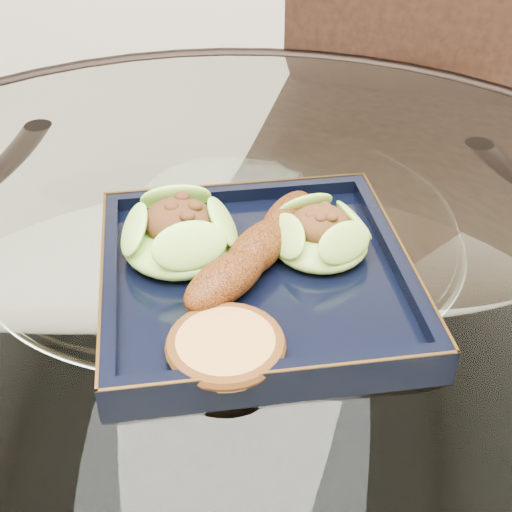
{
  "coord_description": "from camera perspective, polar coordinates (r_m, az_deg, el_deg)",
  "views": [
    {
      "loc": [
        0.08,
        -0.53,
        1.17
      ],
      "look_at": [
        0.03,
        -0.04,
        0.8
      ],
      "focal_mm": 50.0,
      "sensor_mm": 36.0,
      "label": 1
    }
  ],
  "objects": [
    {
      "name": "dining_table",
      "position": [
        0.79,
        -2.08,
        -10.31
      ],
      "size": [
        1.13,
        1.13,
        0.77
      ],
      "color": "white",
      "rests_on": "ground"
    },
    {
      "name": "dining_chair",
      "position": [
        1.13,
        11.23,
        4.0
      ],
      "size": [
        0.52,
        0.52,
        1.03
      ],
      "rotation": [
        0.0,
        0.0,
        -0.18
      ],
      "color": "#331D11",
      "rests_on": "ground"
    },
    {
      "name": "navy_plate",
      "position": [
        0.64,
        0.0,
        -2.16
      ],
      "size": [
        0.33,
        0.33,
        0.02
      ],
      "primitive_type": "cube",
      "rotation": [
        0.0,
        0.0,
        0.24
      ],
      "color": "black",
      "rests_on": "dining_table"
    },
    {
      "name": "lettuce_wrap_left",
      "position": [
        0.65,
        -6.13,
        1.54
      ],
      "size": [
        0.12,
        0.12,
        0.04
      ],
      "primitive_type": "ellipsoid",
      "rotation": [
        0.0,
        0.0,
        -0.11
      ],
      "color": "#65A730",
      "rests_on": "navy_plate"
    },
    {
      "name": "lettuce_wrap_right",
      "position": [
        0.65,
        5.16,
        1.49
      ],
      "size": [
        0.1,
        0.1,
        0.03
      ],
      "primitive_type": "ellipsoid",
      "rotation": [
        0.0,
        0.0,
        0.13
      ],
      "color": "olive",
      "rests_on": "navy_plate"
    },
    {
      "name": "roasted_plantain",
      "position": [
        0.63,
        0.18,
        0.64
      ],
      "size": [
        0.12,
        0.19,
        0.04
      ],
      "primitive_type": "ellipsoid",
      "rotation": [
        0.0,
        0.0,
        1.11
      ],
      "color": "#692D0B",
      "rests_on": "navy_plate"
    },
    {
      "name": "crumb_patty",
      "position": [
        0.55,
        -2.44,
        -7.27
      ],
      "size": [
        0.08,
        0.08,
        0.02
      ],
      "primitive_type": "cylinder",
      "rotation": [
        0.0,
        0.0,
        0.04
      ],
      "color": "#C18D40",
      "rests_on": "navy_plate"
    }
  ]
}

